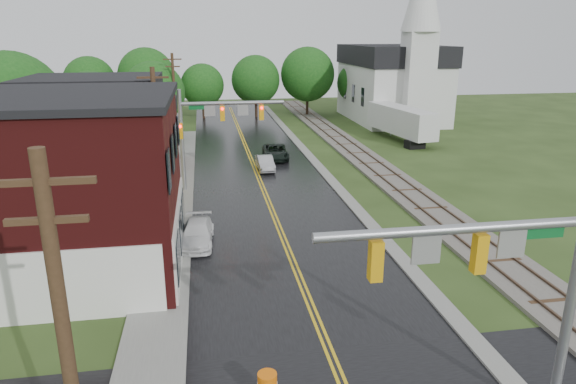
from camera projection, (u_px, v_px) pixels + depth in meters
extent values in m
cube|color=black|center=(258.00, 176.00, 40.58)|extent=(10.00, 90.00, 0.02)
cube|color=gray|center=(312.00, 159.00, 46.13)|extent=(0.80, 70.00, 0.12)
cube|color=gray|center=(175.00, 200.00, 34.90)|extent=(2.40, 50.00, 0.12)
cube|color=#4B1010|center=(18.00, 190.00, 23.32)|extent=(14.00, 10.00, 8.00)
cube|color=silver|center=(180.00, 232.00, 25.15)|extent=(0.10, 9.50, 3.00)
cube|color=black|center=(3.00, 98.00, 22.09)|extent=(14.30, 10.30, 0.30)
cube|color=tan|center=(99.00, 153.00, 34.16)|extent=(8.00, 7.00, 6.40)
cube|color=#3F0F0C|center=(133.00, 141.00, 43.09)|extent=(7.00, 6.00, 4.40)
cube|color=silver|center=(391.00, 93.00, 66.20)|extent=(10.00, 16.00, 7.00)
cube|color=black|center=(393.00, 55.00, 64.81)|extent=(10.40, 16.40, 2.40)
cube|color=silver|center=(417.00, 82.00, 58.07)|extent=(3.20, 3.20, 11.00)
cube|color=#59544C|center=(361.00, 156.00, 46.81)|extent=(3.20, 80.00, 0.20)
cube|color=#4C3828|center=(353.00, 155.00, 46.66)|extent=(0.10, 80.00, 0.12)
cube|color=#4C3828|center=(369.00, 154.00, 46.88)|extent=(0.10, 80.00, 0.12)
cylinder|color=gray|center=(569.00, 310.00, 13.99)|extent=(0.28, 0.28, 7.20)
cylinder|color=gray|center=(455.00, 229.00, 12.66)|extent=(7.20, 0.26, 0.26)
cube|color=orange|center=(479.00, 253.00, 12.98)|extent=(0.32, 0.30, 1.05)
cube|color=orange|center=(376.00, 261.00, 12.56)|extent=(0.32, 0.30, 1.05)
cube|color=gray|center=(512.00, 244.00, 13.06)|extent=(0.75, 0.06, 0.75)
cube|color=gray|center=(426.00, 250.00, 12.70)|extent=(0.75, 0.06, 0.75)
cube|color=#0C5926|center=(539.00, 233.00, 13.09)|extent=(1.40, 0.04, 0.30)
cylinder|color=gray|center=(182.00, 141.00, 35.82)|extent=(0.28, 0.28, 7.20)
cylinder|color=gray|center=(232.00, 103.00, 35.60)|extent=(7.20, 0.26, 0.26)
cube|color=orange|center=(222.00, 113.00, 35.70)|extent=(0.32, 0.30, 1.05)
cube|color=orange|center=(261.00, 112.00, 36.12)|extent=(0.32, 0.30, 1.05)
cube|color=gray|center=(210.00, 111.00, 35.51)|extent=(0.75, 0.06, 0.75)
cube|color=gray|center=(243.00, 110.00, 35.86)|extent=(0.75, 0.06, 0.75)
cube|color=#0C5926|center=(199.00, 107.00, 35.32)|extent=(1.40, 0.04, 0.30)
sphere|color=#FF0C0C|center=(222.00, 109.00, 35.43)|extent=(0.20, 0.20, 0.20)
cylinder|color=#382616|center=(70.00, 375.00, 9.92)|extent=(0.28, 0.28, 9.00)
cube|color=#382616|center=(41.00, 182.00, 8.76)|extent=(1.80, 0.12, 0.12)
cube|color=#382616|center=(47.00, 220.00, 8.97)|extent=(1.40, 0.12, 0.12)
cylinder|color=#382616|center=(158.00, 144.00, 30.65)|extent=(0.28, 0.28, 9.00)
cube|color=#382616|center=(153.00, 77.00, 29.50)|extent=(1.80, 0.12, 0.12)
cube|color=#382616|center=(154.00, 90.00, 29.70)|extent=(1.40, 0.12, 0.12)
cylinder|color=#382616|center=(175.00, 99.00, 51.39)|extent=(0.28, 0.28, 9.00)
cube|color=#382616|center=(172.00, 59.00, 50.23)|extent=(1.80, 0.12, 0.12)
cube|color=#382616|center=(173.00, 67.00, 50.44)|extent=(1.40, 0.12, 0.12)
cylinder|color=black|center=(20.00, 158.00, 39.17)|extent=(0.36, 0.36, 3.42)
sphere|color=#144814|center=(12.00, 103.00, 37.93)|extent=(7.60, 7.60, 7.60)
sphere|color=#144814|center=(20.00, 113.00, 37.84)|extent=(5.32, 5.32, 5.32)
cylinder|color=black|center=(96.00, 140.00, 47.43)|extent=(0.36, 0.36, 2.70)
sphere|color=#144814|center=(92.00, 105.00, 46.46)|extent=(6.00, 6.00, 6.00)
sphere|color=#144814|center=(98.00, 111.00, 46.33)|extent=(4.20, 4.20, 4.20)
cylinder|color=black|center=(156.00, 127.00, 53.84)|extent=(0.36, 0.36, 2.88)
sphere|color=#144814|center=(154.00, 93.00, 52.79)|extent=(6.40, 6.40, 6.40)
sphere|color=#144814|center=(160.00, 99.00, 52.68)|extent=(4.48, 4.48, 4.48)
imported|color=black|center=(275.00, 152.00, 45.96)|extent=(2.40, 4.76, 1.29)
imported|color=#A3A4A8|center=(265.00, 163.00, 42.26)|extent=(1.34, 3.59, 1.17)
imported|color=white|center=(197.00, 234.00, 27.39)|extent=(1.91, 4.17, 1.18)
cube|color=black|center=(415.00, 144.00, 50.39)|extent=(1.91, 1.45, 0.80)
cylinder|color=gray|center=(391.00, 132.00, 56.72)|extent=(0.16, 0.16, 0.80)
cube|color=silver|center=(401.00, 120.00, 53.67)|extent=(3.95, 10.97, 2.69)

